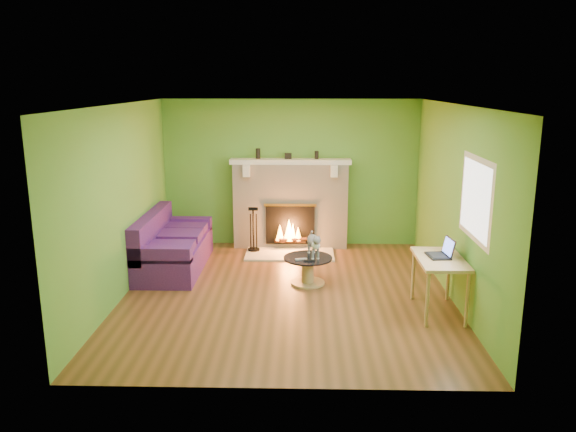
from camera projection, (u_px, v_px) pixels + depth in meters
name	position (u px, v px, depth m)	size (l,w,h in m)	color
floor	(287.00, 293.00, 7.85)	(5.00, 5.00, 0.00)	brown
ceiling	(287.00, 104.00, 7.24)	(5.00, 5.00, 0.00)	white
wall_back	(291.00, 173.00, 9.98)	(5.00, 5.00, 0.00)	#5A9731
wall_front	(279.00, 260.00, 5.12)	(5.00, 5.00, 0.00)	#5A9731
wall_left	(121.00, 202.00, 7.60)	(5.00, 5.00, 0.00)	#5A9731
wall_right	(455.00, 204.00, 7.49)	(5.00, 5.00, 0.00)	#5A9731
window_frame	(476.00, 199.00, 6.56)	(1.20, 1.20, 0.00)	silver
window_pane	(475.00, 199.00, 6.56)	(1.06, 1.06, 0.00)	white
fireplace	(290.00, 204.00, 9.92)	(2.10, 0.46, 1.58)	beige
hearth	(290.00, 254.00, 9.60)	(1.50, 0.75, 0.03)	beige
mantel	(290.00, 161.00, 9.72)	(2.10, 0.28, 0.08)	silver
sofa	(171.00, 247.00, 8.84)	(0.89, 1.97, 0.88)	#441759
coffee_table	(308.00, 268.00, 8.19)	(0.71, 0.71, 0.40)	tan
desk	(440.00, 265.00, 7.07)	(0.57, 0.99, 0.73)	tan
cat	(313.00, 244.00, 8.15)	(0.22, 0.60, 0.38)	slate
remote_silver	(301.00, 259.00, 8.03)	(0.17, 0.04, 0.02)	#959597
remote_black	(309.00, 261.00, 7.97)	(0.16, 0.04, 0.02)	black
laptop	(439.00, 247.00, 7.06)	(0.29, 0.33, 0.25)	black
fire_tools	(253.00, 229.00, 9.67)	(0.21, 0.21, 0.77)	black
mantel_vase_left	(258.00, 154.00, 9.74)	(0.08, 0.08, 0.18)	black
mantel_vase_right	(317.00, 155.00, 9.71)	(0.07, 0.07, 0.14)	black
mantel_box	(288.00, 156.00, 9.73)	(0.12, 0.08, 0.10)	black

